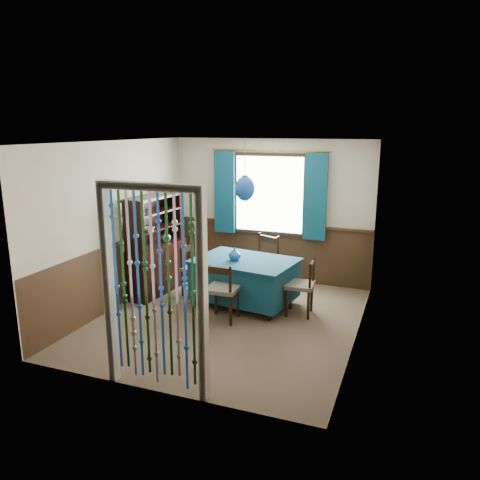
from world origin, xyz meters
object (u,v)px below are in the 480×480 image
at_px(vase_table, 235,254).
at_px(bowl_shelf, 148,229).
at_px(pendant_lamp, 245,188).
at_px(vase_sideboard, 166,236).
at_px(dining_table, 245,278).
at_px(chair_near, 222,290).
at_px(chair_right, 302,286).
at_px(chair_left, 194,268).
at_px(chair_far, 262,263).
at_px(sideboard, 155,259).

relative_size(vase_table, bowl_shelf, 0.81).
xyz_separation_m(pendant_lamp, vase_sideboard, (-1.54, 0.30, -0.90)).
distance_m(dining_table, chair_near, 0.71).
bearing_deg(vase_table, chair_right, 0.37).
bearing_deg(bowl_shelf, vase_sideboard, 90.00).
relative_size(pendant_lamp, vase_sideboard, 4.44).
relative_size(chair_left, bowl_shelf, 3.68).
bearing_deg(chair_right, bowl_shelf, 89.82).
bearing_deg(vase_sideboard, pendant_lamp, -11.20).
bearing_deg(chair_right, chair_far, 45.66).
distance_m(chair_near, chair_left, 1.20).
bearing_deg(pendant_lamp, vase_table, -148.71).
relative_size(dining_table, chair_left, 1.98).
bearing_deg(vase_table, vase_sideboard, 164.60).
xyz_separation_m(dining_table, vase_sideboard, (-1.54, 0.30, 0.48)).
relative_size(chair_far, vase_sideboard, 4.89).
xyz_separation_m(dining_table, chair_left, (-0.93, 0.14, 0.02)).
bearing_deg(vase_table, chair_near, -85.23).
relative_size(chair_near, pendant_lamp, 0.99).
bearing_deg(chair_left, sideboard, -73.45).
height_order(chair_near, chair_far, chair_far).
bearing_deg(dining_table, chair_near, -88.39).
bearing_deg(sideboard, vase_sideboard, 82.99).
height_order(chair_right, vase_table, vase_table).
relative_size(dining_table, bowl_shelf, 7.30).
xyz_separation_m(chair_near, chair_right, (0.99, 0.62, -0.02)).
xyz_separation_m(chair_near, sideboard, (-1.51, 0.74, 0.11)).
relative_size(chair_right, vase_sideboard, 4.26).
height_order(chair_left, pendant_lamp, pendant_lamp).
relative_size(chair_right, bowl_shelf, 3.71).
xyz_separation_m(vase_table, vase_sideboard, (-1.40, 0.39, 0.09)).
xyz_separation_m(chair_left, sideboard, (-0.67, -0.10, 0.13)).
bearing_deg(bowl_shelf, vase_table, 6.68).
xyz_separation_m(sideboard, vase_sideboard, (0.06, 0.27, 0.34)).
relative_size(sideboard, pendant_lamp, 1.86).
bearing_deg(chair_left, vase_sideboard, -97.20).
bearing_deg(chair_far, chair_right, 162.73).
bearing_deg(pendant_lamp, dining_table, 180.00).
distance_m(dining_table, sideboard, 1.60).
relative_size(chair_near, chair_right, 1.04).
relative_size(dining_table, vase_table, 9.06).
relative_size(chair_left, sideboard, 0.51).
bearing_deg(dining_table, chair_right, 3.67).
distance_m(sideboard, pendant_lamp, 2.02).
bearing_deg(bowl_shelf, chair_near, -17.35).
xyz_separation_m(chair_left, bowl_shelf, (-0.61, -0.39, 0.69)).
relative_size(chair_far, chair_left, 1.15).
bearing_deg(vase_sideboard, chair_near, -34.65).
distance_m(chair_left, bowl_shelf, 1.00).
height_order(chair_right, vase_sideboard, vase_sideboard).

